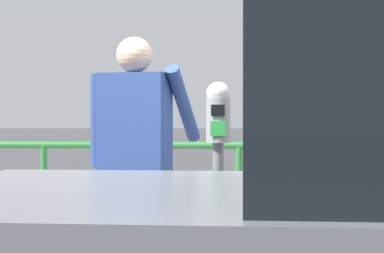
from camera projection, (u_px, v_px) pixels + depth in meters
parking_meter at (218, 153)px, 4.47m from camera, size 0.15×0.16×1.48m
pedestrian_at_meter at (135, 151)px, 4.75m from camera, size 0.74×0.53×1.79m
background_railing at (239, 177)px, 6.17m from camera, size 24.06×0.06×1.04m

